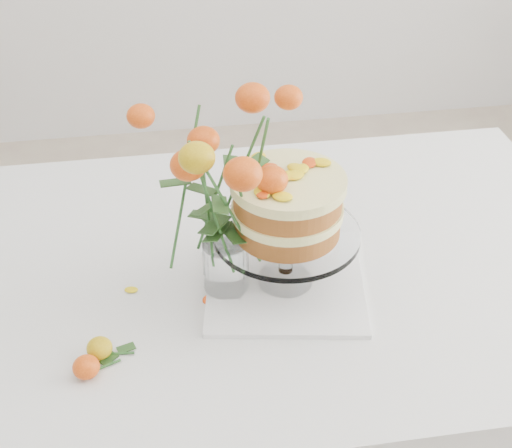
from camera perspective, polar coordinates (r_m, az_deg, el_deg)
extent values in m
cube|color=tan|center=(1.44, 0.48, -3.80)|extent=(1.40, 0.90, 0.04)
cylinder|color=tan|center=(2.00, -19.32, -6.95)|extent=(0.06, 0.06, 0.71)
cylinder|color=tan|center=(2.12, 15.57, -3.51)|extent=(0.06, 0.06, 0.71)
cube|color=white|center=(1.43, 0.49, -3.09)|extent=(1.42, 0.92, 0.01)
cube|color=white|center=(1.86, -1.84, 3.24)|extent=(1.42, 0.01, 0.20)
cube|color=white|center=(1.37, 2.35, -4.67)|extent=(0.34, 0.34, 0.01)
cylinder|color=white|center=(1.33, 2.42, -2.45)|extent=(0.03, 0.03, 0.09)
cylinder|color=white|center=(1.30, 2.47, -0.75)|extent=(0.27, 0.27, 0.01)
cylinder|color=brown|center=(1.28, 2.50, 0.15)|extent=(0.20, 0.20, 0.04)
cylinder|color=#EFEE9A|center=(1.27, 2.53, 1.18)|extent=(0.21, 0.21, 0.02)
cylinder|color=brown|center=(1.25, 2.56, 2.23)|extent=(0.20, 0.20, 0.04)
cylinder|color=#EFEE9A|center=(1.24, 2.60, 3.34)|extent=(0.21, 0.21, 0.02)
cylinder|color=white|center=(1.36, -2.37, -5.06)|extent=(0.07, 0.07, 0.01)
cylinder|color=white|center=(1.33, -2.42, -3.32)|extent=(0.09, 0.09, 0.10)
ellipsoid|color=gold|center=(1.25, -12.41, -9.67)|extent=(0.04, 0.04, 0.04)
cylinder|color=#2B6026|center=(1.26, -10.91, -10.18)|extent=(0.05, 0.01, 0.00)
ellipsoid|color=#CE400A|center=(1.22, -13.43, -11.07)|extent=(0.05, 0.05, 0.04)
cylinder|color=#2B6026|center=(1.24, -11.95, -11.11)|extent=(0.05, 0.02, 0.00)
ellipsoid|color=yellow|center=(1.34, -3.91, -6.06)|extent=(0.03, 0.02, 0.00)
ellipsoid|color=yellow|center=(1.32, 0.62, -6.77)|extent=(0.03, 0.02, 0.00)
ellipsoid|color=yellow|center=(1.29, 2.68, -7.76)|extent=(0.03, 0.02, 0.00)
ellipsoid|color=yellow|center=(1.38, -9.95, -5.22)|extent=(0.03, 0.02, 0.00)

